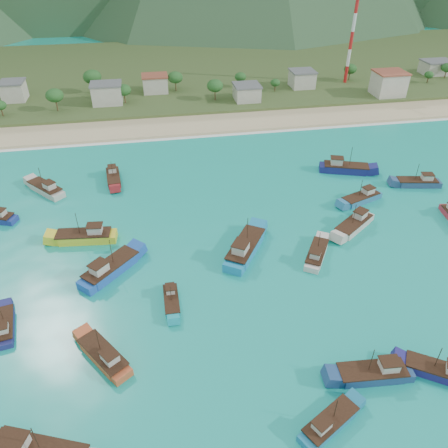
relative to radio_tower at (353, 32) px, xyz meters
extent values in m
plane|color=#0C8979|center=(-63.15, -108.00, -20.18)|extent=(600.00, 600.00, 0.00)
cube|color=beige|center=(-63.15, -29.00, -20.18)|extent=(400.00, 18.00, 1.20)
cube|color=#385123|center=(-63.15, 32.00, -20.18)|extent=(400.00, 110.00, 2.40)
cube|color=white|center=(-63.15, -38.50, -20.18)|extent=(400.00, 2.50, 0.08)
cube|color=beige|center=(-122.77, 0.86, -15.54)|extent=(7.51, 8.21, 6.09)
cube|color=beige|center=(-90.50, -8.47, -15.34)|extent=(9.91, 7.69, 6.48)
cube|color=beige|center=(-73.68, 1.15, -15.73)|extent=(8.81, 7.35, 5.70)
cube|color=beige|center=(-42.46, -13.35, -16.11)|extent=(8.51, 8.59, 4.93)
cube|color=beige|center=(-18.70, -2.57, -15.74)|extent=(8.42, 8.12, 5.67)
cube|color=beige|center=(8.91, -16.84, -14.67)|extent=(10.27, 9.13, 7.81)
cube|color=beige|center=(41.29, 4.43, -16.14)|extent=(11.40, 8.16, 4.88)
cylinder|color=red|center=(0.00, 0.00, -15.48)|extent=(1.20, 1.20, 6.19)
cylinder|color=white|center=(0.00, 0.00, -9.29)|extent=(1.20, 1.20, 6.19)
cylinder|color=red|center=(0.00, 0.00, -3.10)|extent=(1.20, 1.20, 6.19)
cylinder|color=white|center=(0.00, 0.00, 3.10)|extent=(1.20, 1.20, 6.19)
cylinder|color=red|center=(0.00, 0.00, 9.29)|extent=(1.20, 1.20, 6.19)
cube|color=yellow|center=(-92.41, -86.61, -19.48)|extent=(12.39, 4.78, 2.20)
cube|color=beige|center=(-89.95, -86.86, -17.49)|extent=(2.96, 2.48, 1.79)
cylinder|color=#382114|center=(-93.10, -86.54, -15.91)|extent=(0.12, 0.12, 4.94)
cube|color=#197098|center=(-58.00, -132.99, -19.75)|extent=(9.36, 6.74, 1.67)
cube|color=beige|center=(-59.65, -133.89, -18.23)|extent=(2.63, 2.47, 1.35)
cylinder|color=#382114|center=(-57.54, -132.75, -17.04)|extent=(0.12, 0.12, 3.75)
cube|color=#BB502A|center=(-87.15, -117.23, -19.64)|extent=(8.45, 10.16, 1.87)
cube|color=beige|center=(-85.93, -118.95, -17.95)|extent=(2.89, 3.00, 1.52)
cylinder|color=#382114|center=(-87.49, -116.75, -16.60)|extent=(0.12, 0.12, 4.21)
cube|color=beige|center=(-47.75, -99.80, -19.69)|extent=(7.57, 9.83, 1.78)
cube|color=beige|center=(-48.79, -101.51, -18.08)|extent=(2.69, 2.83, 1.44)
cylinder|color=#382114|center=(-47.46, -99.33, -16.81)|extent=(0.12, 0.12, 3.99)
cube|color=navy|center=(-102.85, -108.43, -19.79)|extent=(4.14, 8.98, 1.57)
cube|color=beige|center=(-102.52, -110.17, -18.37)|extent=(1.93, 2.23, 1.28)
cylinder|color=#382114|center=(-102.94, -107.95, -17.24)|extent=(0.12, 0.12, 3.54)
cube|color=navy|center=(-13.98, -77.59, -19.61)|extent=(11.07, 5.10, 1.94)
cube|color=beige|center=(-11.84, -78.00, -17.85)|extent=(2.75, 2.37, 1.58)
cylinder|color=#382114|center=(-14.58, -77.48, -16.46)|extent=(0.12, 0.12, 4.36)
cube|color=beige|center=(-96.49, -130.28, -17.20)|extent=(3.67, 3.34, 1.95)
cylinder|color=#382114|center=(-93.27, -131.52, -15.47)|extent=(0.12, 0.12, 5.41)
cube|color=maroon|center=(-87.29, -62.31, -19.65)|extent=(3.98, 10.49, 1.86)
cube|color=beige|center=(-87.49, -60.22, -17.96)|extent=(2.09, 2.50, 1.51)
cylinder|color=#382114|center=(-87.23, -62.89, -16.62)|extent=(0.12, 0.12, 4.20)
cube|color=#1C50AF|center=(-86.64, -97.57, -19.44)|extent=(11.40, 11.52, 2.27)
cube|color=beige|center=(-88.43, -99.40, -17.38)|extent=(3.63, 3.64, 1.85)
cylinder|color=#382114|center=(-86.14, -97.07, -15.74)|extent=(0.12, 0.12, 5.12)
cube|color=beige|center=(-110.61, -76.24, -18.04)|extent=(2.77, 2.53, 1.47)
cube|color=navy|center=(-28.24, -67.80, -19.43)|extent=(13.13, 7.53, 2.29)
cube|color=beige|center=(-30.69, -66.98, -17.36)|extent=(3.45, 3.10, 1.86)
cylinder|color=#382114|center=(-27.56, -68.02, -15.71)|extent=(0.12, 0.12, 5.16)
cube|color=#1780B6|center=(-61.01, -96.03, -19.35)|extent=(10.67, 13.56, 2.46)
cube|color=beige|center=(-62.51, -98.37, -17.12)|extent=(3.75, 3.93, 2.00)
cylinder|color=#382114|center=(-60.60, -95.38, -15.35)|extent=(0.12, 0.12, 5.54)
cube|color=#159DB0|center=(-76.36, -107.55, -19.85)|extent=(2.38, 8.04, 1.46)
cube|color=beige|center=(-76.36, -105.91, -18.52)|extent=(1.47, 1.83, 1.19)
cylinder|color=#382114|center=(-76.36, -108.01, -17.47)|extent=(0.12, 0.12, 3.29)
cube|color=#B6B3A6|center=(-103.26, -64.76, -19.56)|extent=(9.89, 10.57, 2.03)
cube|color=beige|center=(-101.75, -66.48, -17.72)|extent=(3.22, 3.26, 1.65)
cylinder|color=#382114|center=(-103.68, -64.28, -16.26)|extent=(0.12, 0.12, 4.58)
cube|color=beige|center=(-36.93, -92.25, -19.55)|extent=(11.12, 9.45, 2.06)
cube|color=beige|center=(-35.06, -90.87, -17.68)|extent=(3.31, 3.21, 1.68)
cylinder|color=#382114|center=(-37.44, -92.64, -16.19)|extent=(0.12, 0.12, 4.64)
cube|color=teal|center=(-30.76, -82.23, -19.63)|extent=(10.86, 6.54, 1.90)
cube|color=beige|center=(-28.76, -81.48, -17.91)|extent=(2.89, 2.62, 1.54)
cylinder|color=#382114|center=(-31.32, -82.44, -16.54)|extent=(0.12, 0.12, 4.27)
cube|color=navy|center=(-49.57, -127.16, -19.59)|extent=(11.05, 4.01, 1.97)
cube|color=beige|center=(-47.36, -127.32, -17.81)|extent=(2.61, 2.16, 1.60)
cylinder|color=#382114|center=(-50.19, -127.11, -16.39)|extent=(0.12, 0.12, 4.43)
cube|color=navy|center=(-40.13, -128.33, -19.68)|extent=(9.85, 7.77, 1.79)
cylinder|color=#382114|center=(-40.60, -128.03, -16.78)|extent=(0.12, 0.12, 4.03)
camera|label=1|loc=(-76.91, -161.53, 33.19)|focal=35.00mm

